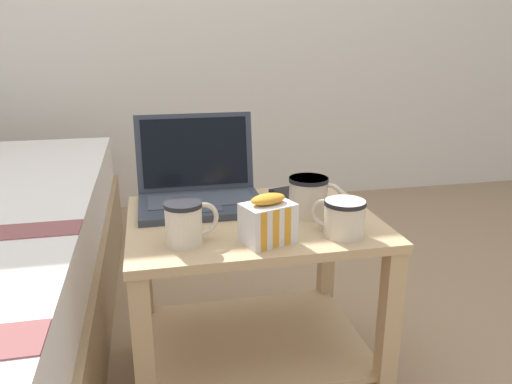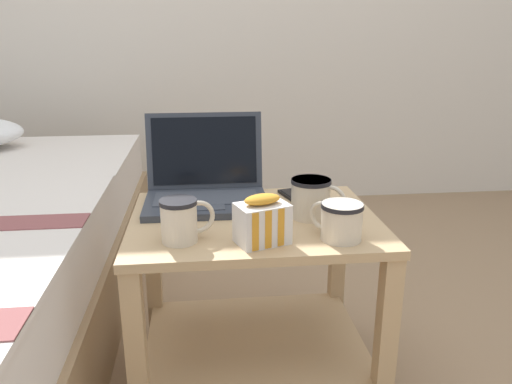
% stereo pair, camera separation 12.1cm
% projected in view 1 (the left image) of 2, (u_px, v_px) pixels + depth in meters
% --- Properties ---
extents(ground_plane, '(8.00, 8.00, 0.00)m').
position_uv_depth(ground_plane, '(253.00, 377.00, 1.42)').
color(ground_plane, '#937556').
extents(bedside_table, '(0.63, 0.49, 0.49)m').
position_uv_depth(bedside_table, '(253.00, 279.00, 1.33)').
color(bedside_table, tan).
rests_on(bedside_table, ground_plane).
extents(laptop, '(0.33, 0.27, 0.23)m').
position_uv_depth(laptop, '(199.00, 187.00, 1.37)').
color(laptop, '#333842').
rests_on(laptop, bedside_table).
extents(mug_front_left, '(0.13, 0.11, 0.10)m').
position_uv_depth(mug_front_left, '(309.00, 195.00, 1.27)').
color(mug_front_left, beige).
rests_on(mug_front_left, bedside_table).
extents(mug_front_right, '(0.11, 0.11, 0.09)m').
position_uv_depth(mug_front_right, '(343.00, 216.00, 1.15)').
color(mug_front_right, beige).
rests_on(mug_front_right, bedside_table).
extents(mug_mid_center, '(0.12, 0.08, 0.10)m').
position_uv_depth(mug_mid_center, '(185.00, 221.00, 1.10)').
color(mug_mid_center, beige).
rests_on(mug_mid_center, bedside_table).
extents(snack_bag, '(0.13, 0.11, 0.11)m').
position_uv_depth(snack_bag, '(266.00, 221.00, 1.11)').
color(snack_bag, silver).
rests_on(snack_bag, bedside_table).
extents(cell_phone, '(0.12, 0.16, 0.01)m').
position_uv_depth(cell_phone, '(293.00, 195.00, 1.44)').
color(cell_phone, black).
rests_on(cell_phone, bedside_table).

